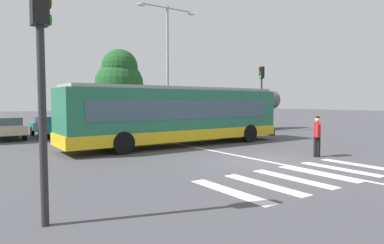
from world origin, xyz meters
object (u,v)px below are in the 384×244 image
at_px(parked_car_champagne, 5,127).
at_px(twin_arm_street_lamp, 167,55).
at_px(parked_car_teal, 50,125).
at_px(parked_car_black, 92,124).
at_px(parked_car_charcoal, 157,121).
at_px(city_transit_bus, 178,115).
at_px(traffic_light_far_corner, 261,88).
at_px(parked_car_white, 127,122).
at_px(traffic_light_near_corner, 41,59).
at_px(bus_stop_shelter, 253,100).
at_px(background_tree_right, 119,79).
at_px(pedestrian_crossing_street, 317,134).

xyz_separation_m(parked_car_champagne, twin_arm_street_lamp, (10.53, -1.77, 4.99)).
height_order(parked_car_teal, parked_car_black, same).
distance_m(parked_car_charcoal, twin_arm_street_lamp, 5.46).
bearing_deg(city_transit_bus, traffic_light_far_corner, 19.14).
xyz_separation_m(city_transit_bus, parked_car_white, (0.80, 8.47, -0.82)).
distance_m(parked_car_champagne, traffic_light_far_corner, 17.95).
distance_m(traffic_light_near_corner, bus_stop_shelter, 22.76).
distance_m(traffic_light_far_corner, twin_arm_street_lamp, 7.67).
bearing_deg(twin_arm_street_lamp, background_tree_right, 93.32).
bearing_deg(city_transit_bus, twin_arm_street_lamp, 63.69).
height_order(pedestrian_crossing_street, background_tree_right, background_tree_right).
height_order(city_transit_bus, pedestrian_crossing_street, city_transit_bus).
distance_m(parked_car_white, background_tree_right, 7.60).
distance_m(parked_car_black, twin_arm_street_lamp, 7.37).
relative_size(parked_car_champagne, traffic_light_near_corner, 0.99).
bearing_deg(parked_car_black, twin_arm_street_lamp, -16.67).
relative_size(parked_car_champagne, traffic_light_far_corner, 0.90).
distance_m(parked_car_teal, parked_car_charcoal, 8.23).
xyz_separation_m(parked_car_teal, parked_car_charcoal, (8.22, 0.37, 0.00)).
xyz_separation_m(pedestrian_crossing_street, traffic_light_far_corner, (7.04, 9.85, 2.38)).
xyz_separation_m(parked_car_charcoal, bus_stop_shelter, (6.87, -3.99, 1.65)).
bearing_deg(parked_car_white, parked_car_teal, 179.44).
xyz_separation_m(city_transit_bus, traffic_light_near_corner, (-8.10, -8.24, 1.48)).
bearing_deg(traffic_light_far_corner, parked_car_champagne, 163.37).
bearing_deg(background_tree_right, city_transit_bus, -100.88).
relative_size(parked_car_teal, parked_car_black, 1.00).
bearing_deg(traffic_light_near_corner, traffic_light_far_corner, 33.03).
relative_size(city_transit_bus, parked_car_white, 2.68).
distance_m(parked_car_black, traffic_light_far_corner, 12.92).
xyz_separation_m(parked_car_white, traffic_light_far_corner, (9.01, -5.07, 2.58)).
bearing_deg(traffic_light_far_corner, bus_stop_shelter, 66.44).
distance_m(parked_car_white, parked_car_charcoal, 2.83).
distance_m(parked_car_champagne, parked_car_black, 5.33).
bearing_deg(parked_car_black, parked_car_charcoal, 6.56).
distance_m(parked_car_teal, bus_stop_shelter, 15.61).
distance_m(pedestrian_crossing_street, traffic_light_far_corner, 12.34).
height_order(parked_car_black, parked_car_white, same).
relative_size(parked_car_teal, traffic_light_near_corner, 0.99).
bearing_deg(twin_arm_street_lamp, parked_car_charcoal, 82.71).
bearing_deg(pedestrian_crossing_street, traffic_light_far_corner, 54.43).
xyz_separation_m(parked_car_champagne, traffic_light_near_corner, (-0.90, -16.73, 2.30)).
height_order(city_transit_bus, parked_car_champagne, city_transit_bus).
bearing_deg(parked_car_teal, parked_car_champagne, -179.12).
distance_m(parked_car_champagne, bus_stop_shelter, 18.11).
height_order(parked_car_teal, traffic_light_near_corner, traffic_light_near_corner).
bearing_deg(bus_stop_shelter, parked_car_white, 159.76).
relative_size(city_transit_bus, traffic_light_near_corner, 2.69).
bearing_deg(parked_car_black, background_tree_right, 54.18).
height_order(parked_car_white, traffic_light_far_corner, traffic_light_far_corner).
height_order(pedestrian_crossing_street, parked_car_champagne, pedestrian_crossing_street).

